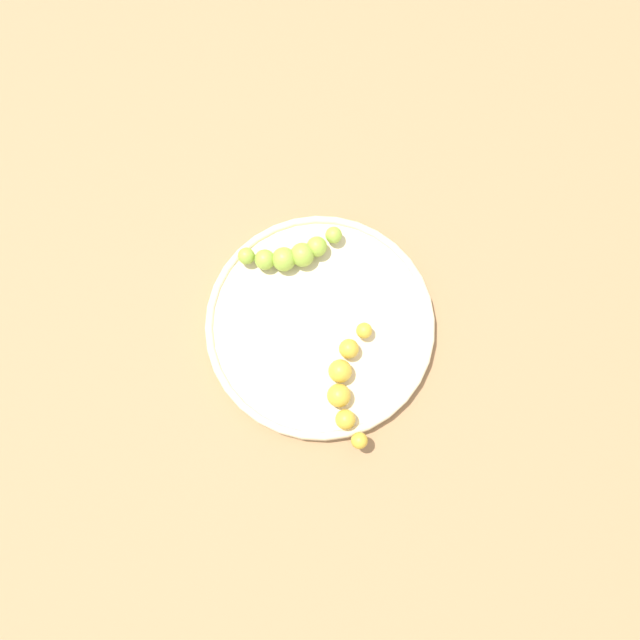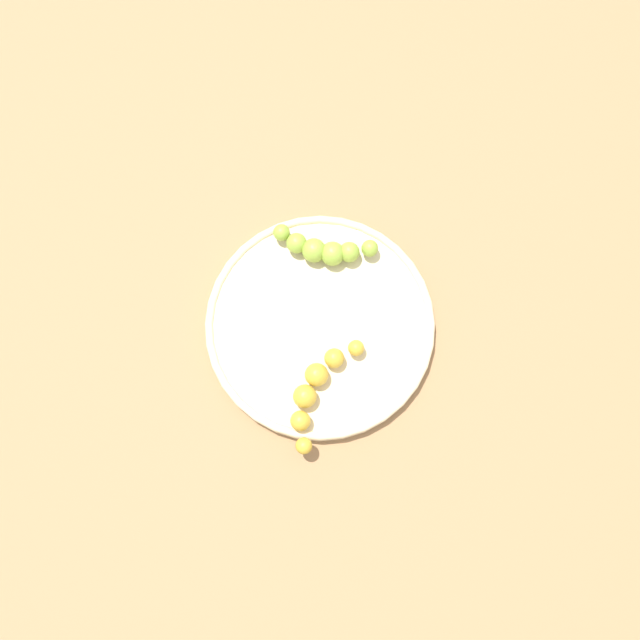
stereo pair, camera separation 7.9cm
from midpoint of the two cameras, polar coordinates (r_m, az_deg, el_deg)
name	(u,v)px [view 2 (the right image)]	position (r m, az deg, el deg)	size (l,w,h in m)	color
ground_plane	(320,327)	(0.82, 2.67, -1.19)	(2.40, 2.40, 0.00)	#936D47
fruit_bowl	(320,325)	(0.81, 2.71, -1.00)	(0.28, 0.28, 0.02)	beige
banana_green	(324,249)	(0.82, 3.05, 5.61)	(0.05, 0.13, 0.03)	#8CAD38
banana_spotted	(316,388)	(0.78, 2.52, -6.55)	(0.15, 0.06, 0.03)	gold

